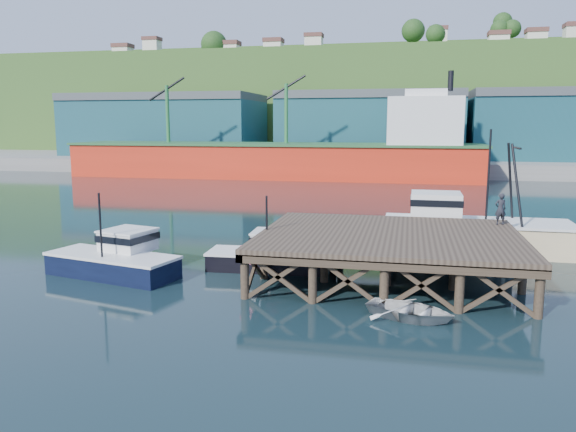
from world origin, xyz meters
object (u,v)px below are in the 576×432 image
(dinghy, at_px, (410,310))
(dockworker, at_px, (500,209))
(boat_navy, at_px, (117,258))
(trawler, at_px, (473,227))
(boat_black, at_px, (270,254))

(dinghy, distance_m, dockworker, 10.51)
(boat_navy, xyz_separation_m, trawler, (17.23, 8.91, 0.60))
(dockworker, bearing_deg, dinghy, 48.90)
(dinghy, bearing_deg, trawler, 5.27)
(dinghy, height_order, dockworker, dockworker)
(dockworker, bearing_deg, boat_black, -0.99)
(boat_navy, xyz_separation_m, boat_black, (6.89, 2.85, -0.13))
(boat_black, xyz_separation_m, dockworker, (11.30, 2.97, 2.23))
(trawler, height_order, dinghy, trawler)
(boat_navy, bearing_deg, dockworker, 31.07)
(boat_black, bearing_deg, dockworker, 11.70)
(boat_black, bearing_deg, trawler, 27.35)
(boat_black, distance_m, dockworker, 11.89)
(boat_navy, relative_size, dockworker, 4.29)
(boat_black, xyz_separation_m, trawler, (10.34, 6.06, 0.73))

